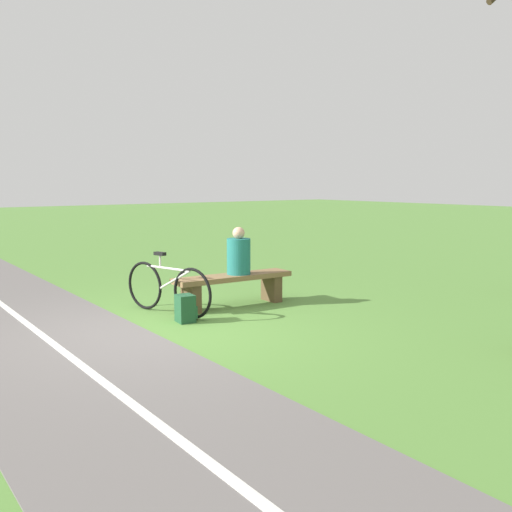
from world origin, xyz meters
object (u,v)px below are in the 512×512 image
at_px(bench, 233,284).
at_px(backpack, 186,309).
at_px(bicycle, 168,288).
at_px(person_seated, 239,254).

height_order(bench, backpack, bench).
relative_size(bench, bicycle, 1.17).
bearing_deg(bicycle, person_seated, 68.05).
xyz_separation_m(bicycle, backpack, (0.05, 0.62, -0.20)).
bearing_deg(bench, bicycle, -4.02).
height_order(person_seated, backpack, person_seated).
distance_m(bench, backpack, 1.26).
bearing_deg(person_seated, bench, 0.00).
distance_m(bench, person_seated, 0.48).
xyz_separation_m(bench, person_seated, (-0.11, 0.01, 0.47)).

